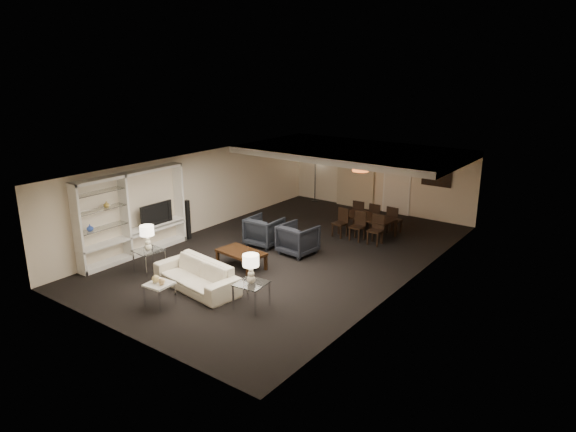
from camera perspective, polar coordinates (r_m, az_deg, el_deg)
The scene contains 35 objects.
floor at distance 14.40m, azimuth 0.00°, elevation -4.20°, with size 11.00×11.00×0.00m, color black.
ceiling at distance 13.71m, azimuth 0.00°, elevation 5.61°, with size 7.00×11.00×0.02m, color silver.
wall_back at distance 18.59m, azimuth 10.12°, elevation 4.37°, with size 7.00×0.02×2.50m, color beige.
wall_front at distance 10.35m, azimuth -18.46°, elevation -6.27°, with size 7.00×0.02×2.50m, color beige.
wall_left at distance 16.25m, azimuth -10.00°, elevation 2.61°, with size 0.02×11.00×2.50m, color beige.
wall_right at distance 12.35m, azimuth 13.21°, elevation -2.10°, with size 0.02×11.00×2.50m, color beige.
ceiling_soffit at distance 16.63m, azimuth 7.21°, elevation 7.10°, with size 7.00×4.00×0.20m, color silver.
curtains at distance 18.94m, azimuth 7.56°, elevation 4.55°, with size 1.50×0.12×2.40m, color beige.
door at distance 18.32m, azimuth 12.00°, elevation 3.44°, with size 0.90×0.05×2.10m, color silver.
painting at distance 17.69m, azimuth 16.21°, elevation 4.34°, with size 0.95×0.04×0.65m, color #142D38.
media_unit at distance 14.52m, azimuth -16.84°, elevation 0.13°, with size 0.38×3.40×2.35m, color white, non-canonical shape.
pendant_light at distance 16.58m, azimuth 8.06°, elevation 5.35°, with size 0.52×0.52×0.24m, color #D8591E.
sofa at distance 12.33m, azimuth -10.16°, elevation -6.49°, with size 2.29×0.89×0.67m, color beige.
coffee_table at distance 13.43m, azimuth -5.20°, elevation -4.82°, with size 1.26×0.73×0.45m, color black, non-canonical shape.
armchair_left at distance 14.95m, azimuth -2.65°, elevation -1.69°, with size 0.91×0.94×0.85m, color black.
armchair_right at distance 14.26m, azimuth 1.11°, elevation -2.59°, with size 0.91×0.94×0.85m, color black.
side_table_left at distance 13.56m, azimuth -15.15°, elevation -4.84°, with size 0.63×0.63×0.59m, color silver, non-canonical shape.
side_table_right at distance 11.27m, azimuth -4.07°, elevation -8.79°, with size 0.63×0.63×0.59m, color silver, non-canonical shape.
table_lamp_left at distance 13.35m, azimuth -15.35°, elevation -2.37°, with size 0.36×0.36×0.65m, color #F0E9CB, non-canonical shape.
table_lamp_right at distance 11.02m, azimuth -4.14°, elevation -5.89°, with size 0.36×0.36×0.65m, color #F2E4CC, non-canonical shape.
marble_table at distance 11.71m, azimuth -14.05°, elevation -8.44°, with size 0.52×0.52×0.52m, color white, non-canonical shape.
gold_gourd_a at distance 11.64m, azimuth -14.49°, elevation -6.76°, with size 0.17×0.17×0.17m, color #EACF7B.
gold_gourd_b at distance 11.50m, azimuth -13.85°, elevation -7.07°, with size 0.15×0.15×0.15m, color #EFBF7E.
television at distance 14.92m, azimuth -14.67°, elevation 0.29°, with size 0.14×1.07×0.62m, color black.
vase_blue at distance 13.82m, azimuth -21.15°, elevation -1.23°, with size 0.17×0.17×0.18m, color #2A4AB7.
vase_amber at distance 13.97m, azimuth -19.52°, elevation 1.23°, with size 0.15×0.15×0.16m, color gold.
floor_speaker at distance 15.71m, azimuth -11.11°, elevation -0.40°, with size 0.13×0.13×1.20m, color black.
dining_table at distance 16.05m, azimuth 8.80°, elevation -1.06°, with size 1.67×0.93×0.59m, color black.
chair_nl at distance 15.74m, azimuth 5.78°, elevation -0.76°, with size 0.40×0.40×0.87m, color black, non-canonical shape.
chair_nm at distance 15.46m, azimuth 7.69°, elevation -1.15°, with size 0.40×0.40×0.87m, color black, non-canonical shape.
chair_nr at distance 15.20m, azimuth 9.67°, elevation -1.56°, with size 0.40×0.40×0.87m, color black, non-canonical shape.
chair_fl at distance 16.83m, azimuth 8.05°, elevation 0.31°, with size 0.40×0.40×0.87m, color black, non-canonical shape.
chair_fm at distance 16.57m, azimuth 9.87°, elevation -0.03°, with size 0.40×0.40×0.87m, color black, non-canonical shape.
chair_fr at distance 16.33m, azimuth 11.74°, elevation -0.39°, with size 0.40×0.40×0.87m, color black, non-canonical shape.
floor_lamp at distance 19.64m, azimuth 3.03°, elevation 4.13°, with size 0.25×0.25×1.74m, color black, non-canonical shape.
Camera 1 is at (7.97, -10.84, 5.14)m, focal length 32.00 mm.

